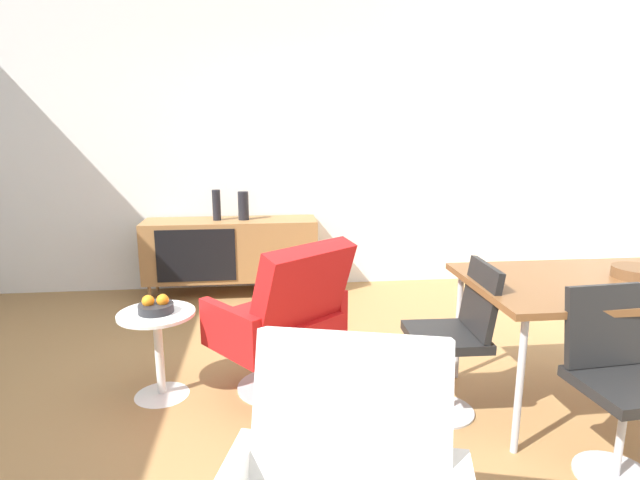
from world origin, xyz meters
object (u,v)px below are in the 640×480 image
at_px(dining_table, 614,287).
at_px(dining_chair_front_left, 618,376).
at_px(lounge_chair_red, 283,319).
at_px(fruit_bowl, 156,306).
at_px(vase_cobalt, 243,206).
at_px(dining_chair_near_window, 457,333).
at_px(sideboard, 231,249).
at_px(vase_sculptural_dark, 217,205).
at_px(wooden_bowl_on_table, 637,272).
at_px(side_table_round, 159,344).

relative_size(dining_table, dining_chair_front_left, 1.87).
relative_size(dining_chair_front_left, lounge_chair_red, 0.90).
bearing_deg(fruit_bowl, vase_cobalt, 76.81).
bearing_deg(dining_chair_near_window, dining_table, 0.12).
xyz_separation_m(sideboard, dining_table, (2.23, -2.25, 0.26)).
height_order(vase_sculptural_dark, wooden_bowl_on_table, vase_sculptural_dark).
distance_m(sideboard, vase_cobalt, 0.43).
xyz_separation_m(dining_table, side_table_round, (-2.54, 0.37, -0.38)).
xyz_separation_m(vase_cobalt, dining_chair_front_left, (1.75, -2.81, -0.38)).
distance_m(dining_chair_front_left, lounge_chair_red, 1.71).
bearing_deg(side_table_round, sideboard, 80.55).
bearing_deg(vase_cobalt, dining_chair_front_left, -58.12).
xyz_separation_m(dining_chair_front_left, side_table_round, (-2.19, 0.92, -0.15)).
bearing_deg(vase_cobalt, dining_table, -46.95).
distance_m(sideboard, vase_sculptural_dark, 0.44).
relative_size(vase_sculptural_dark, dining_chair_front_left, 0.33).
distance_m(sideboard, wooden_bowl_on_table, 3.27).
bearing_deg(vase_sculptural_dark, lounge_chair_red, -74.62).
xyz_separation_m(wooden_bowl_on_table, fruit_bowl, (-2.69, 0.34, -0.21)).
bearing_deg(lounge_chair_red, dining_chair_near_window, -19.05).
xyz_separation_m(vase_sculptural_dark, dining_chair_near_window, (1.46, -2.25, -0.39)).
distance_m(dining_chair_near_window, side_table_round, 1.70).
xyz_separation_m(lounge_chair_red, side_table_round, (-0.73, 0.05, -0.15)).
bearing_deg(wooden_bowl_on_table, side_table_round, 172.78).
relative_size(lounge_chair_red, fruit_bowl, 4.73).
distance_m(vase_cobalt, wooden_bowl_on_table, 3.16).
xyz_separation_m(dining_chair_front_left, fruit_bowl, (-2.19, 0.92, 0.09)).
height_order(dining_table, dining_chair_near_window, dining_chair_near_window).
bearing_deg(dining_chair_near_window, vase_cobalt, 118.31).
xyz_separation_m(vase_sculptural_dark, fruit_bowl, (-0.20, -1.88, -0.30)).
height_order(sideboard, dining_chair_near_window, dining_chair_near_window).
bearing_deg(lounge_chair_red, dining_chair_front_left, -30.98).
xyz_separation_m(vase_sculptural_dark, side_table_round, (-0.20, -1.88, -0.54)).
xyz_separation_m(vase_cobalt, fruit_bowl, (-0.44, -1.88, -0.30)).
bearing_deg(fruit_bowl, wooden_bowl_on_table, -7.22).
height_order(sideboard, dining_table, dining_table).
bearing_deg(wooden_bowl_on_table, vase_sculptural_dark, 138.25).
distance_m(dining_table, lounge_chair_red, 1.86).
height_order(wooden_bowl_on_table, lounge_chair_red, lounge_chair_red).
bearing_deg(vase_sculptural_dark, sideboard, -0.92).
relative_size(wooden_bowl_on_table, lounge_chair_red, 0.27).
height_order(dining_table, dining_chair_front_left, dining_chair_front_left).
bearing_deg(wooden_bowl_on_table, dining_chair_near_window, -178.50).
bearing_deg(side_table_round, lounge_chair_red, -3.72).
xyz_separation_m(vase_cobalt, dining_chair_near_window, (1.21, -2.25, -0.38)).
relative_size(side_table_round, fruit_bowl, 2.60).
bearing_deg(vase_cobalt, sideboard, -179.16).
bearing_deg(side_table_round, fruit_bowl, 95.85).
xyz_separation_m(sideboard, vase_sculptural_dark, (-0.12, 0.00, 0.42)).
bearing_deg(dining_chair_front_left, wooden_bowl_on_table, 49.40).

